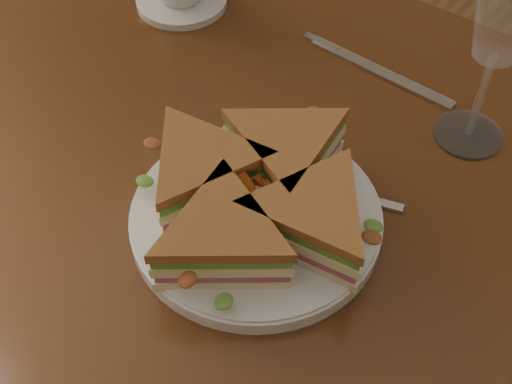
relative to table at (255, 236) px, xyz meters
The scene contains 8 objects.
table is the anchor object (origin of this frame).
plate 0.12m from the table, 51.39° to the right, with size 0.25×0.25×0.02m, color white.
sandwich_wedges 0.16m from the table, 51.39° to the right, with size 0.29×0.29×0.06m.
crisps_mound 0.15m from the table, 51.39° to the right, with size 0.09×0.09×0.05m, color #AF5016, non-canonical shape.
spoon 0.11m from the table, 47.54° to the left, with size 0.18×0.07×0.01m.
knife 0.25m from the table, 89.09° to the left, with size 0.22×0.02×0.00m.
wine_glass 0.37m from the table, 52.56° to the left, with size 0.08×0.08×0.24m.
saucer 0.35m from the table, 144.16° to the left, with size 0.12×0.12×0.01m, color white.
Camera 1 is at (0.30, -0.40, 1.32)m, focal length 50.00 mm.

